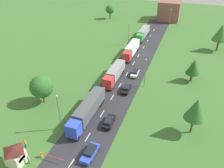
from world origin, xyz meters
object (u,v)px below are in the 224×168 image
object	(u,v)px
lamppost_fourth	(170,19)
tree_pine	(221,33)
lamppost_lead	(59,111)
truck_third	(131,49)
lamppost_second	(145,72)
tree_oak	(41,87)
distant_building	(169,10)
car_third	(126,89)
car_fourth	(135,73)
barrier_gate	(45,155)
lamppost_third	(129,32)
car_lead	(90,152)
car_second	(109,121)
tree_birch	(110,9)
truck_second	(115,73)
guard_booth	(15,156)
person_lead	(29,159)
person_second	(25,143)
tree_maple	(196,109)
truck_lead	(88,109)
truck_fourth	(143,33)
tree_ash	(194,67)

from	to	relation	value
lamppost_fourth	tree_pine	size ratio (longest dim) A/B	0.99
lamppost_lead	truck_third	bearing A→B (deg)	84.73
truck_third	lamppost_second	bearing A→B (deg)	-64.70
tree_oak	distant_building	bearing A→B (deg)	77.34
car_third	car_fourth	size ratio (longest dim) A/B	1.06
barrier_gate	lamppost_fourth	size ratio (longest dim) A/B	0.50
lamppost_third	tree_pine	xyz separation A→B (m)	(31.11, 4.74, 1.89)
car_third	lamppost_lead	size ratio (longest dim) A/B	0.53
distant_building	car_lead	bearing A→B (deg)	-90.76
car_second	tree_birch	size ratio (longest dim) A/B	0.65
truck_second	guard_booth	distance (m)	32.65
car_fourth	person_lead	distance (m)	36.69
lamppost_second	guard_booth	bearing A→B (deg)	-115.42
car_lead	tree_pine	world-z (taller)	tree_pine
person_second	lamppost_second	xyz separation A→B (m)	(15.86, 27.83, 3.51)
barrier_gate	tree_maple	distance (m)	28.41
lamppost_second	person_second	bearing A→B (deg)	-119.68
person_second	lamppost_fourth	bearing A→B (deg)	78.39
barrier_gate	lamppost_lead	distance (m)	8.51
car_lead	barrier_gate	size ratio (longest dim) A/B	1.00
truck_lead	person_second	bearing A→B (deg)	-122.47
truck_fourth	tree_ash	xyz separation A→B (m)	(20.11, -28.92, 2.21)
tree_oak	truck_third	bearing A→B (deg)	69.38
truck_lead	person_lead	size ratio (longest dim) A/B	8.08
distant_building	tree_ash	bearing A→B (deg)	-76.69
person_second	lamppost_third	xyz separation A→B (m)	(3.60, 55.46, 3.63)
truck_second	lamppost_second	xyz separation A→B (m)	(8.50, -0.72, 2.39)
tree_birch	car_second	bearing A→B (deg)	-70.00
car_second	lamppost_fourth	xyz separation A→B (m)	(3.37, 65.43, 4.32)
tree_ash	tree_maple	bearing A→B (deg)	-87.12
tree_ash	distant_building	world-z (taller)	distant_building
truck_lead	lamppost_fourth	xyz separation A→B (m)	(8.40, 64.86, 2.94)
lamppost_lead	distant_building	bearing A→B (deg)	83.79
truck_lead	car_fourth	bearing A→B (deg)	77.28
tree_birch	car_fourth	bearing A→B (deg)	-63.02
car_lead	lamppost_second	size ratio (longest dim) A/B	0.58
car_third	tree_birch	bearing A→B (deg)	113.63
person_lead	tree_pine	size ratio (longest dim) A/B	0.19
lamppost_fourth	tree_pine	world-z (taller)	tree_pine
truck_lead	tree_pine	xyz separation A→B (m)	(27.43, 48.75, 4.30)
truck_second	tree_maple	world-z (taller)	tree_maple
truck_fourth	lamppost_fourth	xyz separation A→B (m)	(8.53, 12.30, 3.09)
truck_second	tree_ash	distance (m)	21.07
car_second	lamppost_fourth	bearing A→B (deg)	87.05
lamppost_second	car_lead	bearing A→B (deg)	-98.46
car_second	barrier_gate	bearing A→B (deg)	-122.07
truck_second	lamppost_fourth	size ratio (longest dim) A/B	1.30
car_second	tree_pine	world-z (taller)	tree_pine
car_third	distant_building	distance (m)	70.32
tree_maple	tree_pine	bearing A→B (deg)	82.07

